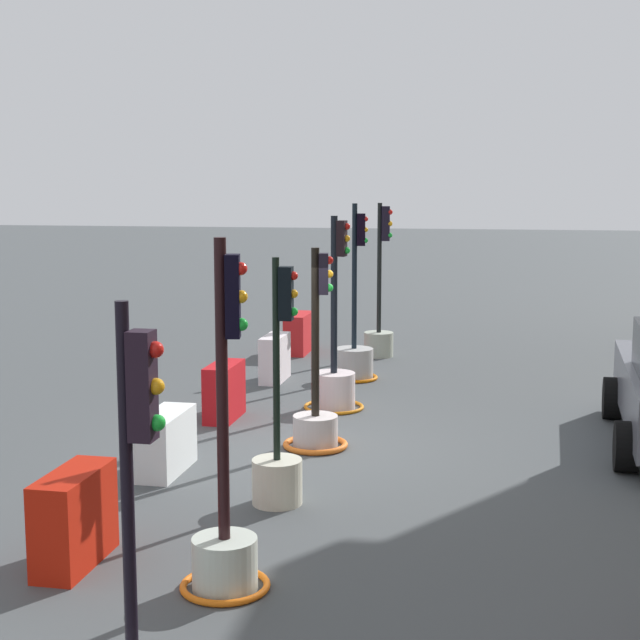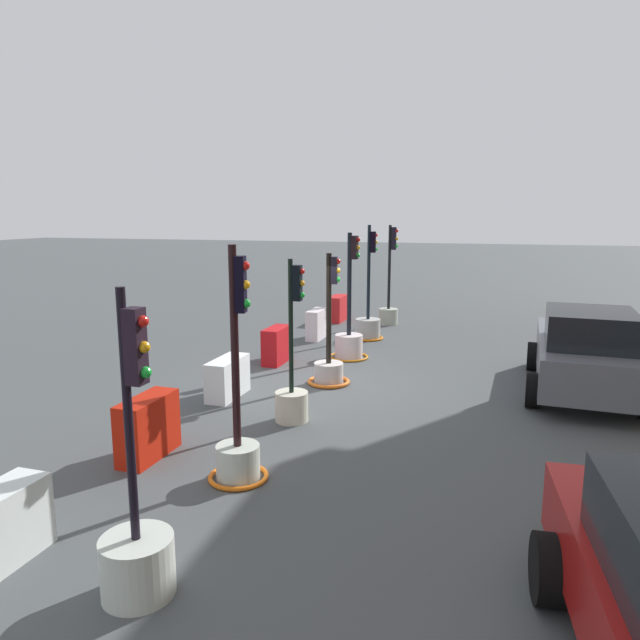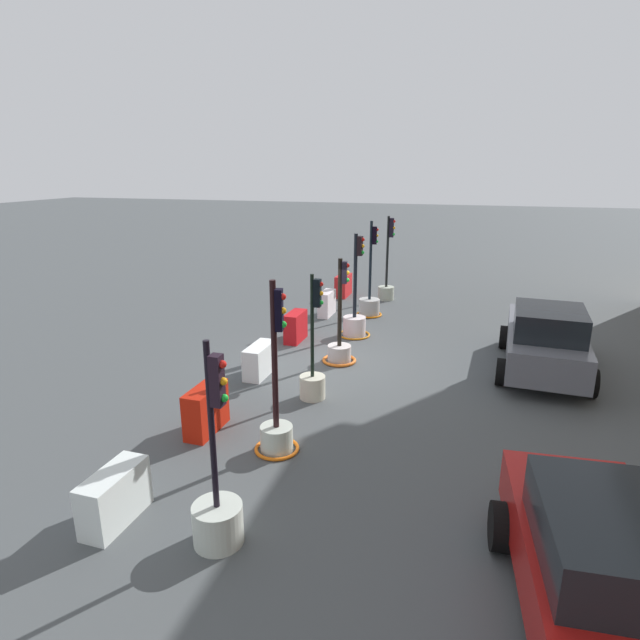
{
  "view_description": "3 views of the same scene",
  "coord_description": "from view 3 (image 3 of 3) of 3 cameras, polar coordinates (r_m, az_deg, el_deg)",
  "views": [
    {
      "loc": [
        12.45,
        2.46,
        3.66
      ],
      "look_at": [
        -2.84,
        -0.23,
        1.36
      ],
      "focal_mm": 53.29,
      "sensor_mm": 36.0,
      "label": 1
    },
    {
      "loc": [
        11.33,
        3.34,
        3.56
      ],
      "look_at": [
        0.09,
        0.05,
        1.39
      ],
      "focal_mm": 32.4,
      "sensor_mm": 36.0,
      "label": 2
    },
    {
      "loc": [
        12.47,
        3.34,
        4.99
      ],
      "look_at": [
        0.96,
        -0.04,
        1.42
      ],
      "focal_mm": 29.2,
      "sensor_mm": 36.0,
      "label": 3
    }
  ],
  "objects": [
    {
      "name": "car_red_compact",
      "position": [
        6.75,
        29.09,
        -24.23
      ],
      "size": [
        4.68,
        2.26,
        1.63
      ],
      "color": "#A51412",
      "rests_on": "ground_plane"
    },
    {
      "name": "traffic_light_0",
      "position": [
        20.19,
        7.32,
        4.06
      ],
      "size": [
        0.61,
        0.61,
        3.2
      ],
      "color": "#AEB7A5",
      "rests_on": "ground_plane"
    },
    {
      "name": "traffic_light_1",
      "position": [
        18.02,
        5.45,
        1.91
      ],
      "size": [
        0.89,
        0.89,
        3.24
      ],
      "color": "#B1B0AF",
      "rests_on": "ground_plane"
    },
    {
      "name": "construction_barrier_0",
      "position": [
        20.69,
        2.58,
        3.8
      ],
      "size": [
        1.13,
        0.46,
        0.84
      ],
      "color": "red",
      "rests_on": "ground_plane"
    },
    {
      "name": "traffic_light_6",
      "position": [
        7.63,
        -11.15,
        -19.81
      ],
      "size": [
        0.69,
        0.69,
        2.94
      ],
      "color": "silver",
      "rests_on": "ground_plane"
    },
    {
      "name": "ground_plane",
      "position": [
        13.84,
        1.26,
        -4.56
      ],
      "size": [
        120.0,
        120.0,
        0.0
      ],
      "primitive_type": "plane",
      "color": "#484D4F"
    },
    {
      "name": "traffic_light_3",
      "position": [
        13.68,
        2.16,
        -2.84
      ],
      "size": [
        0.9,
        0.9,
        2.76
      ],
      "color": "beige",
      "rests_on": "ground_plane"
    },
    {
      "name": "construction_barrier_1",
      "position": [
        17.95,
        0.75,
        1.82
      ],
      "size": [
        1.02,
        0.39,
        0.85
      ],
      "color": "white",
      "rests_on": "ground_plane"
    },
    {
      "name": "construction_barrier_3",
      "position": [
        12.94,
        -6.62,
        -4.4
      ],
      "size": [
        1.15,
        0.47,
        0.77
      ],
      "color": "white",
      "rests_on": "ground_plane"
    },
    {
      "name": "traffic_light_4",
      "position": [
        11.55,
        -0.79,
        -6.11
      ],
      "size": [
        0.57,
        0.57,
        2.82
      ],
      "color": "beige",
      "rests_on": "ground_plane"
    },
    {
      "name": "traffic_light_5",
      "position": [
        9.54,
        -4.77,
        -11.01
      ],
      "size": [
        0.82,
        0.82,
        3.17
      ],
      "color": "beige",
      "rests_on": "ground_plane"
    },
    {
      "name": "traffic_light_2",
      "position": [
        15.8,
        3.81,
        -0.03
      ],
      "size": [
        0.98,
        0.98,
        3.1
      ],
      "color": "silver",
      "rests_on": "ground_plane"
    },
    {
      "name": "car_grey_saloon",
      "position": [
        14.07,
        23.48,
        -1.94
      ],
      "size": [
        4.57,
        2.37,
        1.76
      ],
      "color": "slate",
      "rests_on": "ground_plane"
    },
    {
      "name": "construction_barrier_2",
      "position": [
        15.34,
        -2.69,
        -0.73
      ],
      "size": [
        1.0,
        0.43,
        0.87
      ],
      "color": "red",
      "rests_on": "ground_plane"
    },
    {
      "name": "construction_barrier_5",
      "position": [
        8.46,
        -21.58,
        -17.58
      ],
      "size": [
        1.13,
        0.48,
        0.8
      ],
      "color": "silver",
      "rests_on": "ground_plane"
    },
    {
      "name": "construction_barrier_4",
      "position": [
        10.44,
        -12.38,
        -9.56
      ],
      "size": [
        1.1,
        0.45,
        0.92
      ],
      "color": "red",
      "rests_on": "ground_plane"
    }
  ]
}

